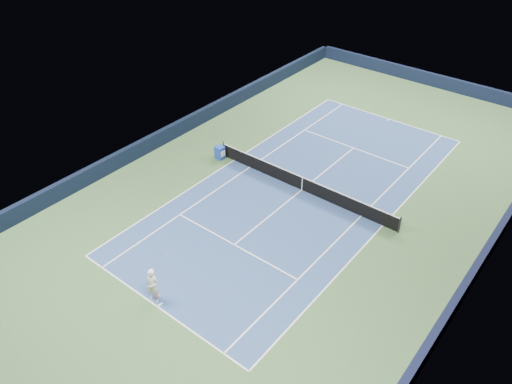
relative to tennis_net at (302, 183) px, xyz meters
The scene contains 19 objects.
ground 0.50m from the tennis_net, ahead, with size 40.00×40.00×0.00m, color #375931.
wall_far 19.83m from the tennis_net, 90.00° to the left, with size 22.00×0.35×1.10m, color #101832.
wall_right 10.83m from the tennis_net, ahead, with size 0.35×40.00×1.10m, color black.
wall_left 10.83m from the tennis_net, behind, with size 0.35×40.00×1.10m, color black.
court_surface 0.50m from the tennis_net, ahead, with size 10.97×23.77×0.01m, color navy.
baseline_far 11.90m from the tennis_net, 90.00° to the left, with size 10.97×0.08×0.00m, color white.
baseline_near 11.90m from the tennis_net, 90.00° to the right, with size 10.97×0.08×0.00m, color white.
sideline_doubles_right 5.51m from the tennis_net, ahead, with size 0.08×23.77×0.00m, color white.
sideline_doubles_left 5.51m from the tennis_net, behind, with size 0.08×23.77×0.00m, color white.
sideline_singles_right 4.14m from the tennis_net, ahead, with size 0.08×23.77×0.00m, color white.
sideline_singles_left 4.14m from the tennis_net, behind, with size 0.08×23.77×0.00m, color white.
service_line_far 6.42m from the tennis_net, 90.00° to the left, with size 8.23×0.08×0.00m, color white.
service_line_near 6.42m from the tennis_net, 90.00° to the right, with size 8.23×0.08×0.00m, color white.
center_service_line 0.50m from the tennis_net, ahead, with size 0.08×12.80×0.00m, color white.
center_mark_far 11.75m from the tennis_net, 90.00° to the left, with size 0.08×0.30×0.00m, color white.
center_mark_near 11.75m from the tennis_net, 90.00° to the right, with size 0.08×0.30×0.00m, color white.
tennis_net is the anchor object (origin of this frame).
sponsor_cube 6.41m from the tennis_net, behind, with size 0.59×0.51×0.91m.
tennis_player 11.66m from the tennis_net, 92.08° to the right, with size 0.86×1.32×2.17m.
Camera 1 is at (13.30, -21.22, 17.93)m, focal length 35.00 mm.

